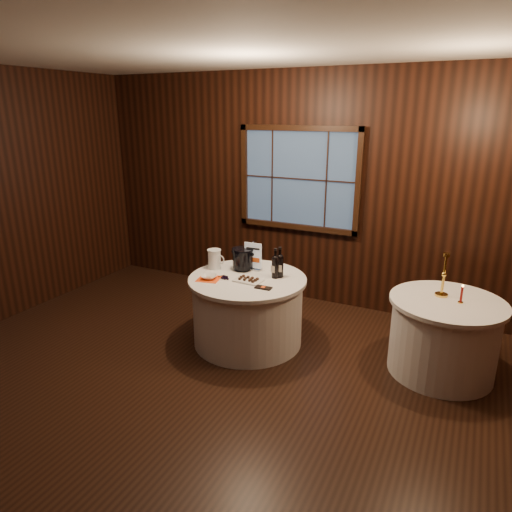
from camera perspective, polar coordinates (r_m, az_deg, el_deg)
The scene contains 16 objects.
ground at distance 4.51m, azimuth -7.10°, elevation -15.95°, with size 6.00×6.00×0.00m, color black.
back_wall at distance 6.05m, azimuth 5.42°, elevation 8.62°, with size 6.00×0.10×3.00m.
main_table at distance 5.08m, azimuth -1.05°, elevation -6.77°, with size 1.28×1.28×0.77m.
side_table at distance 4.88m, azimuth 22.36°, elevation -9.27°, with size 1.08×1.08×0.77m.
sign_stand at distance 5.13m, azimuth -0.35°, elevation -0.56°, with size 0.21×0.11×0.33m.
port_bottle_left at distance 4.89m, azimuth 2.43°, elevation -1.15°, with size 0.08×0.09×0.33m.
port_bottle_right at distance 4.92m, azimuth 2.99°, elevation -1.01°, with size 0.08×0.09×0.34m.
ice_bucket at distance 5.14m, azimuth -1.67°, elevation -0.33°, with size 0.25×0.25×0.25m.
chocolate_plate at distance 4.82m, azimuth -0.96°, elevation -2.99°, with size 0.30×0.20×0.04m.
chocolate_box at distance 4.64m, azimuth 0.92°, elevation -3.98°, with size 0.17×0.08×0.01m, color black.
grape_bunch at distance 4.90m, azimuth -3.84°, elevation -2.66°, with size 0.16×0.08×0.04m.
glass_pitcher at distance 5.20m, azimuth -5.20°, elevation -0.37°, with size 0.21×0.16×0.22m.
orange_napkin at distance 4.92m, azimuth -5.89°, elevation -2.85°, with size 0.23×0.23×0.00m, color #FE4F15.
cracker_bowl at distance 4.91m, azimuth -5.90°, elevation -2.60°, with size 0.17×0.17×0.04m, color white.
brass_candlestick at distance 4.76m, azimuth 22.35°, elevation -2.87°, with size 0.12×0.12×0.44m.
red_candle at distance 4.68m, azimuth 24.28°, elevation -4.55°, with size 0.05×0.05×0.18m.
Camera 1 is at (2.13, -3.10, 2.49)m, focal length 32.00 mm.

